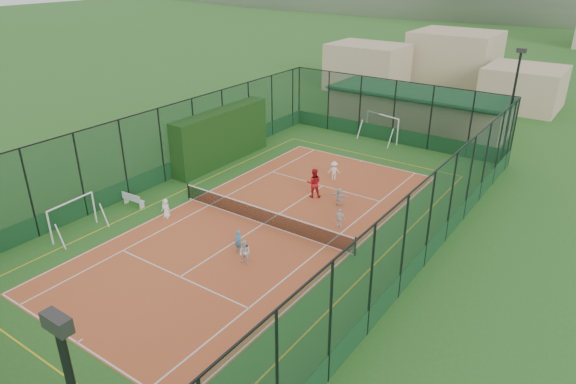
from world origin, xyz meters
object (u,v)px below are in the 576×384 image
object	(u,v)px
clubhouse	(417,109)
child_far_back	(339,197)
futsal_goal_near	(73,217)
futsal_goal_far	(382,128)
white_bench	(134,199)
child_far_left	(334,171)
coach	(314,183)
child_near_left	(166,208)
child_near_right	(245,253)
child_near_mid	(238,241)
child_far_right	(340,218)
floodlight_ne	(510,110)

from	to	relation	value
clubhouse	child_far_back	xyz separation A→B (m)	(2.31, -17.51, -1.00)
futsal_goal_near	futsal_goal_far	xyz separation A→B (m)	(6.83, 23.60, 0.12)
futsal_goal_far	child_far_back	distance (m)	12.88
white_bench	child_far_left	bearing A→B (deg)	49.23
coach	futsal_goal_near	bearing A→B (deg)	22.09
child_near_left	child_far_left	size ratio (longest dim) A/B	0.90
coach	child_near_right	bearing A→B (deg)	67.28
futsal_goal_far	child_far_left	bearing A→B (deg)	-69.84
child_near_left	child_near_mid	xyz separation A→B (m)	(5.81, -0.52, 0.01)
futsal_goal_far	child_far_left	size ratio (longest dim) A/B	2.54
clubhouse	futsal_goal_near	bearing A→B (deg)	-105.11
coach	clubhouse	bearing A→B (deg)	-120.82
futsal_goal_near	coach	xyz separation A→B (m)	(8.13, 11.28, 0.01)
child_far_back	coach	world-z (taller)	coach
white_bench	child_far_right	xyz separation A→B (m)	(11.54, 4.63, 0.17)
clubhouse	futsal_goal_near	world-z (taller)	clubhouse
white_bench	child_far_right	world-z (taller)	child_far_right
white_bench	coach	distance (m)	10.94
floodlight_ne	coach	bearing A→B (deg)	-124.45
futsal_goal_near	floodlight_ne	bearing A→B (deg)	-39.01
white_bench	futsal_goal_near	bearing A→B (deg)	-92.37
child_far_back	child_near_right	bearing A→B (deg)	79.08
futsal_goal_far	child_near_left	world-z (taller)	futsal_goal_far
floodlight_ne	child_far_right	world-z (taller)	floodlight_ne
clubhouse	child_far_right	bearing A→B (deg)	-79.39
white_bench	child_far_left	xyz separation A→B (m)	(7.87, 10.27, 0.23)
futsal_goal_far	child_far_right	world-z (taller)	futsal_goal_far
clubhouse	child_far_back	distance (m)	17.69
futsal_goal_near	coach	size ratio (longest dim) A/B	1.56
floodlight_ne	child_near_right	world-z (taller)	floodlight_ne
child_far_back	coach	size ratio (longest dim) A/B	0.61
child_near_mid	child_far_right	size ratio (longest dim) A/B	1.03
child_near_right	child_far_left	world-z (taller)	child_far_left
futsal_goal_far	coach	size ratio (longest dim) A/B	1.76
futsal_goal_near	child_far_right	size ratio (longest dim) A/B	2.50
child_far_back	child_far_left	bearing A→B (deg)	-62.40
child_far_left	child_near_mid	bearing A→B (deg)	66.40
white_bench	child_far_right	bearing A→B (deg)	18.55
child_near_left	coach	world-z (taller)	coach
child_near_mid	child_near_right	bearing A→B (deg)	-34.55
child_near_right	child_far_back	xyz separation A→B (m)	(0.51, 8.27, -0.07)
floodlight_ne	futsal_goal_far	size ratio (longest dim) A/B	2.51
child_far_right	futsal_goal_far	bearing A→B (deg)	-82.09
child_near_right	child_far_back	world-z (taller)	child_near_right
child_near_mid	child_far_right	bearing A→B (deg)	60.35
futsal_goal_far	child_near_left	bearing A→B (deg)	-87.72
futsal_goal_near	child_near_right	world-z (taller)	futsal_goal_near
child_near_mid	coach	distance (m)	7.75
futsal_goal_near	child_far_right	xyz separation A→B (m)	(11.47, 8.68, -0.35)
clubhouse	child_near_mid	size ratio (longest dim) A/B	12.73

